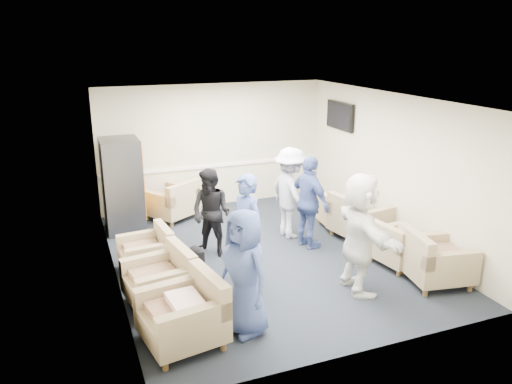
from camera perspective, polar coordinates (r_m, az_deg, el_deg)
name	(u,v)px	position (r m, az deg, el deg)	size (l,w,h in m)	color
floor	(265,255)	(8.76, 1.03, -7.25)	(6.00, 6.00, 0.00)	black
ceiling	(266,99)	(8.03, 1.14, 10.56)	(6.00, 6.00, 0.00)	silver
back_wall	(214,146)	(11.04, -4.86, 5.28)	(5.00, 0.02, 2.70)	beige
front_wall	(366,250)	(5.79, 12.49, -6.45)	(5.00, 0.02, 2.70)	beige
left_wall	(110,198)	(7.74, -16.31, -0.65)	(0.02, 6.00, 2.70)	beige
right_wall	(391,167)	(9.50, 15.19, 2.73)	(0.02, 6.00, 2.70)	beige
chair_rail	(214,166)	(11.13, -4.77, 2.99)	(4.98, 0.04, 0.06)	white
tv	(340,116)	(10.80, 9.57, 8.58)	(0.10, 1.00, 0.58)	black
armchair_left_near	(187,316)	(6.36, -7.94, -13.85)	(1.06, 1.06, 0.74)	#968161
armchair_left_mid	(163,281)	(7.28, -10.61, -9.98)	(0.99, 0.99, 0.69)	#968161
armchair_left_far	(149,253)	(8.30, -12.13, -6.81)	(0.84, 0.84, 0.61)	#968161
armchair_right_near	(433,261)	(8.17, 19.57, -7.46)	(1.04, 1.04, 0.72)	#968161
armchair_right_midnear	(398,247)	(8.62, 15.89, -6.07)	(0.90, 0.90, 0.64)	#968161
armchair_right_midfar	(358,220)	(9.55, 11.56, -3.14)	(1.04, 1.04, 0.73)	#968161
armchair_right_far	(338,213)	(10.03, 9.33, -2.39)	(0.82, 0.82, 0.60)	#968161
armchair_corner	(173,203)	(10.47, -9.44, -1.24)	(1.22, 1.22, 0.70)	#968161
vending_machine	(123,185)	(9.96, -15.00, 0.76)	(0.74, 0.86, 1.81)	#505159
backpack	(195,259)	(8.09, -6.96, -7.63)	(0.31, 0.24, 0.48)	black
pillow	(185,303)	(6.26, -8.11, -12.42)	(0.50, 0.37, 0.14)	white
person_front_left	(245,273)	(6.31, -1.31, -9.18)	(0.81, 0.53, 1.66)	#394B8A
person_mid_left	(246,231)	(7.48, -1.19, -4.45)	(0.63, 0.42, 1.74)	#394B8A
person_back_left	(211,213)	(8.55, -5.14, -2.41)	(0.75, 0.58, 1.54)	black
person_back_right	(291,193)	(9.31, 3.97, -0.12)	(1.11, 0.64, 1.72)	white
person_mid_right	(309,203)	(8.87, 6.10, -1.21)	(0.99, 0.41, 1.68)	#394B8A
person_front_right	(360,233)	(7.43, 11.82, -4.64)	(1.69, 0.54, 1.82)	white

